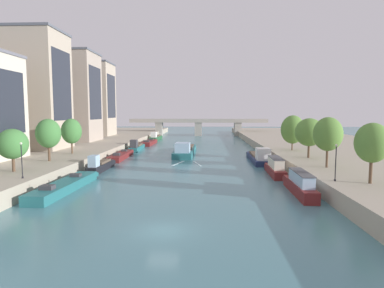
# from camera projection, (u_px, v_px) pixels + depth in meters

# --- Properties ---
(ground_plane) EXTENTS (400.00, 400.00, 0.00)m
(ground_plane) POSITION_uv_depth(u_px,v_px,m) (163.00, 231.00, 26.26)
(ground_plane) COLOR teal
(quay_left) EXTENTS (36.00, 170.00, 1.96)m
(quay_left) POSITION_uv_depth(u_px,v_px,m) (58.00, 147.00, 82.39)
(quay_left) COLOR #A89E89
(quay_left) RESTS_ON ground
(quay_right) EXTENTS (36.00, 170.00, 1.96)m
(quay_right) POSITION_uv_depth(u_px,v_px,m) (333.00, 148.00, 79.32)
(quay_right) COLOR #A89E89
(quay_right) RESTS_ON ground
(barge_midriver) EXTENTS (4.41, 21.23, 3.23)m
(barge_midriver) POSITION_uv_depth(u_px,v_px,m) (185.00, 150.00, 74.65)
(barge_midriver) COLOR #23666B
(barge_midriver) RESTS_ON ground
(wake_behind_barge) EXTENTS (5.60, 5.93, 0.03)m
(wake_behind_barge) POSITION_uv_depth(u_px,v_px,m) (188.00, 163.00, 61.18)
(wake_behind_barge) COLOR silver
(wake_behind_barge) RESTS_ON ground
(moored_boat_left_near) EXTENTS (3.12, 15.44, 2.23)m
(moored_boat_left_near) POSITION_uv_depth(u_px,v_px,m) (66.00, 186.00, 39.95)
(moored_boat_left_near) COLOR #23666B
(moored_boat_left_near) RESTS_ON ground
(moored_boat_left_upstream) EXTENTS (1.84, 10.38, 2.95)m
(moored_boat_left_upstream) POSITION_uv_depth(u_px,v_px,m) (100.00, 165.00, 53.47)
(moored_boat_left_upstream) COLOR black
(moored_boat_left_upstream) RESTS_ON ground
(moored_boat_left_far) EXTENTS (2.84, 14.80, 2.22)m
(moored_boat_left_far) POSITION_uv_depth(u_px,v_px,m) (121.00, 155.00, 68.29)
(moored_boat_left_far) COLOR maroon
(moored_boat_left_far) RESTS_ON ground
(moored_boat_left_midway) EXTENTS (2.45, 12.47, 2.94)m
(moored_boat_left_midway) POSITION_uv_depth(u_px,v_px,m) (137.00, 147.00, 82.91)
(moored_boat_left_midway) COLOR #23666B
(moored_boat_left_midway) RESTS_ON ground
(moored_boat_left_gap_after) EXTENTS (2.98, 14.54, 2.20)m
(moored_boat_left_gap_after) POSITION_uv_depth(u_px,v_px,m) (149.00, 142.00, 98.17)
(moored_boat_left_gap_after) COLOR maroon
(moored_boat_left_gap_after) RESTS_ON ground
(moored_boat_left_lone) EXTENTS (2.76, 12.96, 3.04)m
(moored_boat_left_lone) POSITION_uv_depth(u_px,v_px,m) (156.00, 137.00, 113.57)
(moored_boat_left_lone) COLOR #235633
(moored_boat_left_lone) RESTS_ON ground
(moored_boat_right_lone) EXTENTS (1.93, 10.90, 2.74)m
(moored_boat_right_lone) POSITION_uv_depth(u_px,v_px,m) (300.00, 184.00, 38.10)
(moored_boat_right_lone) COLOR maroon
(moored_boat_right_lone) RESTS_ON ground
(moored_boat_right_midway) EXTENTS (2.04, 10.07, 2.78)m
(moored_boat_right_midway) POSITION_uv_depth(u_px,v_px,m) (275.00, 168.00, 49.79)
(moored_boat_right_midway) COLOR maroon
(moored_boat_right_midway) RESTS_ON ground
(moored_boat_right_second) EXTENTS (3.52, 16.22, 3.10)m
(moored_boat_right_second) POSITION_uv_depth(u_px,v_px,m) (259.00, 157.00, 63.52)
(moored_boat_right_second) COLOR #1E284C
(moored_boat_right_second) RESTS_ON ground
(tree_left_end_of_row) EXTENTS (3.87, 3.87, 5.52)m
(tree_left_end_of_row) POSITION_uv_depth(u_px,v_px,m) (12.00, 144.00, 41.65)
(tree_left_end_of_row) COLOR brown
(tree_left_end_of_row) RESTS_ON quay_left
(tree_left_distant) EXTENTS (3.79, 3.79, 6.63)m
(tree_left_distant) POSITION_uv_depth(u_px,v_px,m) (48.00, 133.00, 50.67)
(tree_left_distant) COLOR brown
(tree_left_distant) RESTS_ON quay_left
(tree_left_past_mid) EXTENTS (3.68, 3.68, 6.49)m
(tree_left_past_mid) POSITION_uv_depth(u_px,v_px,m) (71.00, 131.00, 60.10)
(tree_left_past_mid) COLOR brown
(tree_left_past_mid) RESTS_ON quay_left
(tree_right_past_mid) EXTENTS (3.57, 3.57, 6.52)m
(tree_right_past_mid) POSITION_uv_depth(u_px,v_px,m) (372.00, 143.00, 34.51)
(tree_right_past_mid) COLOR brown
(tree_right_past_mid) RESTS_ON quay_right
(tree_right_third) EXTENTS (3.94, 3.94, 6.98)m
(tree_right_third) POSITION_uv_depth(u_px,v_px,m) (328.00, 134.00, 44.74)
(tree_right_third) COLOR brown
(tree_right_third) RESTS_ON quay_right
(tree_right_nearest) EXTENTS (4.68, 4.68, 6.66)m
(tree_right_nearest) POSITION_uv_depth(u_px,v_px,m) (309.00, 132.00, 54.39)
(tree_right_nearest) COLOR brown
(tree_right_nearest) RESTS_ON quay_right
(tree_right_far) EXTENTS (4.66, 4.66, 7.06)m
(tree_right_far) POSITION_uv_depth(u_px,v_px,m) (293.00, 130.00, 65.44)
(tree_right_far) COLOR brown
(tree_right_far) RESTS_ON quay_right
(lamppost_left_bank) EXTENTS (0.28, 0.28, 4.20)m
(lamppost_left_bank) POSITION_uv_depth(u_px,v_px,m) (22.00, 158.00, 37.42)
(lamppost_left_bank) COLOR black
(lamppost_left_bank) RESTS_ON quay_left
(lamppost_right_bank) EXTENTS (0.28, 0.28, 4.15)m
(lamppost_right_bank) POSITION_uv_depth(u_px,v_px,m) (336.00, 161.00, 35.89)
(lamppost_right_bank) COLOR black
(lamppost_right_bank) RESTS_ON quay_right
(building_left_middle) EXTENTS (15.15, 11.00, 24.47)m
(building_left_middle) POSITION_uv_depth(u_px,v_px,m) (28.00, 90.00, 67.76)
(building_left_middle) COLOR #B2A38E
(building_left_middle) RESTS_ON quay_left
(building_left_tall) EXTENTS (15.69, 11.70, 23.70)m
(building_left_tall) POSITION_uv_depth(u_px,v_px,m) (68.00, 97.00, 87.13)
(building_left_tall) COLOR #A89989
(building_left_tall) RESTS_ON quay_left
(building_left_corner) EXTENTS (11.84, 11.41, 24.01)m
(building_left_corner) POSITION_uv_depth(u_px,v_px,m) (94.00, 99.00, 108.00)
(building_left_corner) COLOR #B2A38E
(building_left_corner) RESTS_ON quay_left
(bridge_far) EXTENTS (56.56, 4.40, 7.00)m
(bridge_far) POSITION_uv_depth(u_px,v_px,m) (198.00, 125.00, 134.45)
(bridge_far) COLOR #9E998E
(bridge_far) RESTS_ON ground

